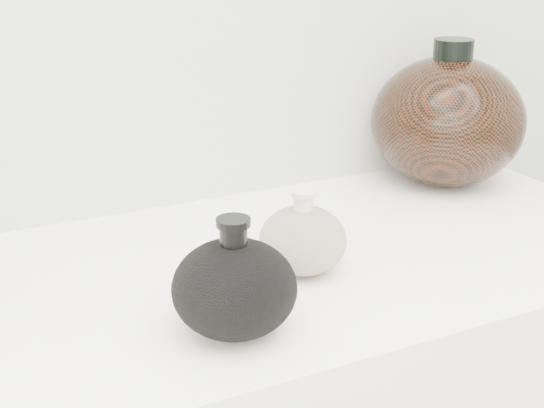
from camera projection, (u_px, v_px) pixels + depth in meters
name	position (u px, v px, depth m)	size (l,w,h in m)	color
black_gourd_vase	(234.00, 287.00, 0.79)	(0.17, 0.17, 0.13)	black
cream_gourd_vase	(303.00, 239.00, 0.93)	(0.14, 0.14, 0.11)	beige
right_round_pot	(447.00, 121.00, 1.22)	(0.26, 0.26, 0.24)	black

